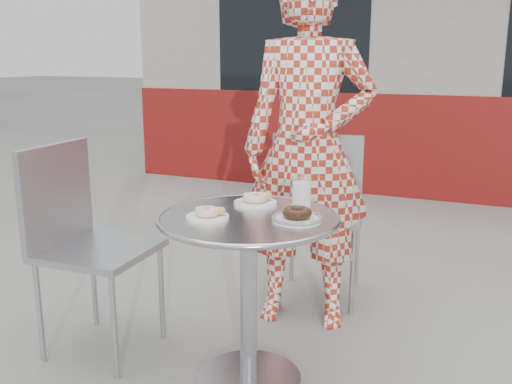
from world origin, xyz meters
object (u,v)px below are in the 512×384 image
at_px(plate_far, 256,200).
at_px(plate_near, 208,214).
at_px(milk_cup, 301,194).
at_px(bistro_table, 248,259).
at_px(plate_checker, 297,217).
at_px(chair_left, 99,290).
at_px(chair_far, 320,248).
at_px(seated_person, 308,150).

distance_m(plate_far, plate_near, 0.29).
bearing_deg(milk_cup, plate_near, -134.29).
xyz_separation_m(bistro_table, plate_near, (-0.13, -0.09, 0.20)).
bearing_deg(plate_checker, chair_left, -178.63).
xyz_separation_m(bistro_table, chair_far, (0.00, 0.97, -0.26)).
xyz_separation_m(bistro_table, milk_cup, (0.15, 0.20, 0.24)).
distance_m(chair_far, plate_checker, 1.07).
relative_size(bistro_table, chair_far, 0.76).
distance_m(bistro_table, plate_checker, 0.28).
bearing_deg(chair_far, plate_far, 76.29).
relative_size(bistro_table, plate_checker, 3.76).
relative_size(chair_far, plate_far, 5.30).
xyz_separation_m(plate_near, milk_cup, (0.28, 0.29, 0.04)).
height_order(chair_far, plate_far, chair_far).
xyz_separation_m(chair_left, milk_cup, (0.91, 0.21, 0.50)).
height_order(chair_left, milk_cup, chair_left).
bearing_deg(chair_left, seated_person, -50.16).
height_order(chair_left, plate_checker, chair_left).
bearing_deg(milk_cup, chair_far, 100.93).
bearing_deg(seated_person, bistro_table, -101.66).
height_order(bistro_table, plate_checker, plate_checker).
distance_m(chair_far, chair_left, 1.24).
relative_size(bistro_table, plate_near, 4.40).
bearing_deg(milk_cup, seated_person, 105.80).
distance_m(bistro_table, chair_left, 0.80).
relative_size(bistro_table, plate_far, 4.04).
height_order(chair_far, plate_checker, chair_far).
height_order(plate_near, plate_checker, plate_checker).
xyz_separation_m(chair_left, seated_person, (0.77, 0.70, 0.60)).
relative_size(chair_far, milk_cup, 7.35).
bearing_deg(bistro_table, chair_far, 89.75).
xyz_separation_m(plate_checker, milk_cup, (-0.05, 0.18, 0.05)).
bearing_deg(bistro_table, plate_checker, 3.54).
bearing_deg(milk_cup, plate_far, -175.37).
xyz_separation_m(bistro_table, seated_person, (0.01, 0.69, 0.34)).
height_order(plate_near, milk_cup, milk_cup).
bearing_deg(chair_far, plate_checker, 91.42).
distance_m(plate_far, milk_cup, 0.20).
distance_m(bistro_table, milk_cup, 0.35).
bearing_deg(plate_far, chair_far, 86.43).
relative_size(seated_person, milk_cup, 13.64).
bearing_deg(bistro_table, plate_near, -143.91).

